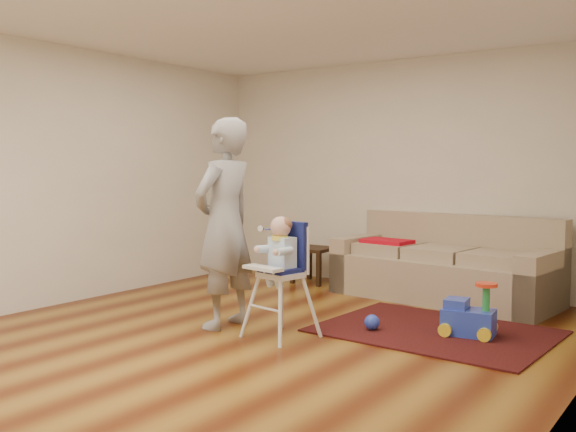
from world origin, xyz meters
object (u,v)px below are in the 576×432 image
Objects in this scene: sofa at (443,258)px; ride_on_toy at (469,308)px; side_table at (314,265)px; toy_ball at (372,322)px; adult at (224,223)px; high_chair at (281,279)px.

sofa reaches higher than ride_on_toy.
side_table is 0.95× the size of ride_on_toy.
sofa is at bearing 90.18° from toy_ball.
sofa is 1.68m from toy_ball.
sofa is 1.31× the size of adult.
adult is (-1.17, -0.61, 0.85)m from toy_ball.
sofa reaches higher than toy_ball.
adult is (-0.62, 0.00, 0.44)m from high_chair.
adult reaches higher than sofa.
side_table is 2.41m from toy_ball.
toy_ball is at bearing 117.64° from adult.
side_table is at bearing -175.79° from sofa.
ride_on_toy is 2.23m from adult.
adult is at bearing -169.75° from high_chair.
toy_ball is 0.92m from high_chair.
adult is at bearing -152.55° from toy_ball.
ride_on_toy is at bearing 115.84° from adult.
high_chair is 0.55× the size of adult.
ride_on_toy reaches higher than toy_ball.
toy_ball is at bearing -164.26° from ride_on_toy.
side_table reaches higher than toy_ball.
side_table is at bearing 134.95° from toy_ball.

